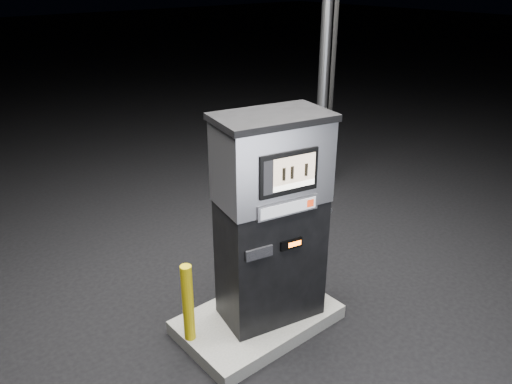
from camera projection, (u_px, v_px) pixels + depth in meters
ground at (258, 325)px, 5.24m from camera, size 80.00×80.00×0.00m
pump_island at (258, 319)px, 5.21m from camera, size 1.60×1.00×0.15m
fuel_dispenser at (272, 219)px, 4.77m from camera, size 1.22×0.83×4.39m
bollard_left at (188, 303)px, 4.68m from camera, size 0.14×0.14×0.81m
bollard_right at (310, 248)px, 5.40m from camera, size 0.14×0.14×1.00m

